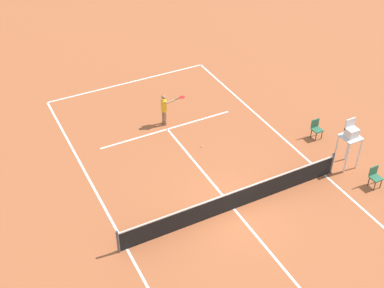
{
  "coord_description": "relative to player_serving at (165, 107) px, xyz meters",
  "views": [
    {
      "loc": [
        8.35,
        12.47,
        14.37
      ],
      "look_at": [
        -0.02,
        -3.72,
        0.8
      ],
      "focal_mm": 47.62,
      "sensor_mm": 36.0,
      "label": 1
    }
  ],
  "objects": [
    {
      "name": "umpire_chair",
      "position": [
        -5.7,
        6.69,
        0.62
      ],
      "size": [
        0.8,
        0.8,
        2.41
      ],
      "color": "silver",
      "rests_on": "ground"
    },
    {
      "name": "courtside_chair_near",
      "position": [
        -5.87,
        8.3,
        -0.45
      ],
      "size": [
        0.44,
        0.46,
        0.95
      ],
      "color": "#262626",
      "rests_on": "ground"
    },
    {
      "name": "ground_plane",
      "position": [
        0.12,
        6.81,
        -0.98
      ],
      "size": [
        60.0,
        60.0,
        0.0
      ],
      "primitive_type": "plane",
      "color": "#AD5933"
    },
    {
      "name": "courtside_chair_mid",
      "position": [
        -5.9,
        4.36,
        -0.45
      ],
      "size": [
        0.44,
        0.46,
        0.95
      ],
      "color": "#262626",
      "rests_on": "ground"
    },
    {
      "name": "tennis_net",
      "position": [
        0.12,
        6.81,
        -0.49
      ],
      "size": [
        9.95,
        0.1,
        1.07
      ],
      "color": "#4C4C51",
      "rests_on": "ground"
    },
    {
      "name": "court_lines",
      "position": [
        0.12,
        6.81,
        -0.98
      ],
      "size": [
        9.35,
        23.09,
        0.01
      ],
      "color": "white",
      "rests_on": "ground"
    },
    {
      "name": "player_serving",
      "position": [
        0.0,
        0.0,
        0.0
      ],
      "size": [
        1.29,
        0.46,
        1.66
      ],
      "rotation": [
        0.0,
        0.0,
        1.71
      ],
      "color": "#9E704C",
      "rests_on": "ground"
    },
    {
      "name": "tennis_ball",
      "position": [
        -0.7,
        2.54,
        -0.95
      ],
      "size": [
        0.07,
        0.07,
        0.07
      ],
      "primitive_type": "sphere",
      "color": "#CCE033",
      "rests_on": "ground"
    }
  ]
}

